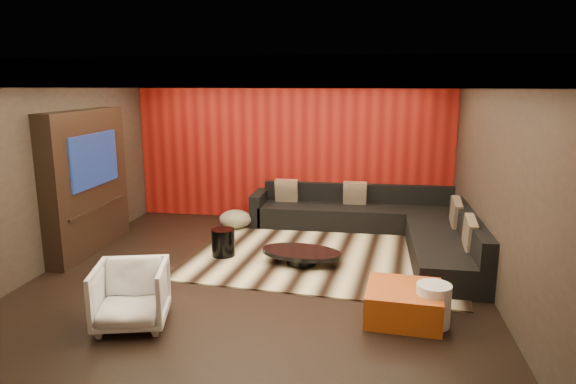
% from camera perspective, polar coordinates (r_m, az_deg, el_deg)
% --- Properties ---
extents(floor, '(6.00, 6.00, 0.02)m').
position_cam_1_polar(floor, '(7.23, -3.14, -9.17)').
color(floor, black).
rests_on(floor, ground).
extents(ceiling, '(6.00, 6.00, 0.02)m').
position_cam_1_polar(ceiling, '(6.73, -3.43, 13.78)').
color(ceiling, silver).
rests_on(ceiling, ground).
extents(wall_back, '(6.00, 0.02, 2.80)m').
position_cam_1_polar(wall_back, '(9.77, 0.50, 5.05)').
color(wall_back, black).
rests_on(wall_back, ground).
extents(wall_left, '(0.02, 6.00, 2.80)m').
position_cam_1_polar(wall_left, '(8.03, -24.77, 2.33)').
color(wall_left, black).
rests_on(wall_left, ground).
extents(wall_right, '(0.02, 6.00, 2.80)m').
position_cam_1_polar(wall_right, '(6.87, 22.09, 1.04)').
color(wall_right, black).
rests_on(wall_right, ground).
extents(red_feature_wall, '(5.98, 0.05, 2.78)m').
position_cam_1_polar(red_feature_wall, '(9.73, 0.46, 5.02)').
color(red_feature_wall, '#6B0C0A').
rests_on(red_feature_wall, ground).
extents(soffit_back, '(6.00, 0.60, 0.22)m').
position_cam_1_polar(soffit_back, '(9.38, 0.22, 12.65)').
color(soffit_back, silver).
rests_on(soffit_back, ground).
extents(soffit_front, '(6.00, 0.60, 0.22)m').
position_cam_1_polar(soffit_front, '(4.13, -11.70, 12.84)').
color(soffit_front, silver).
rests_on(soffit_front, ground).
extents(soffit_left, '(0.60, 4.80, 0.22)m').
position_cam_1_polar(soffit_left, '(7.77, -23.69, 11.71)').
color(soffit_left, silver).
rests_on(soffit_left, ground).
extents(soffit_right, '(0.60, 4.80, 0.22)m').
position_cam_1_polar(soffit_right, '(6.69, 20.35, 12.04)').
color(soffit_right, silver).
rests_on(soffit_right, ground).
extents(cove_back, '(4.80, 0.08, 0.04)m').
position_cam_1_polar(cove_back, '(9.05, -0.12, 12.09)').
color(cove_back, '#FFD899').
rests_on(cove_back, ground).
extents(cove_front, '(4.80, 0.08, 0.04)m').
position_cam_1_polar(cove_front, '(4.45, -10.09, 11.69)').
color(cove_front, '#FFD899').
rests_on(cove_front, ground).
extents(cove_left, '(0.08, 4.80, 0.04)m').
position_cam_1_polar(cove_left, '(7.59, -21.43, 11.22)').
color(cove_left, '#FFD899').
rests_on(cove_left, ground).
extents(cove_right, '(0.08, 4.80, 0.04)m').
position_cam_1_polar(cove_right, '(6.63, 17.36, 11.47)').
color(cove_right, '#FFD899').
rests_on(cove_right, ground).
extents(tv_surround, '(0.30, 2.00, 2.20)m').
position_cam_1_polar(tv_surround, '(8.50, -21.47, 1.04)').
color(tv_surround, black).
rests_on(tv_surround, ground).
extents(tv_screen, '(0.04, 1.30, 0.80)m').
position_cam_1_polar(tv_screen, '(8.36, -20.71, 3.37)').
color(tv_screen, black).
rests_on(tv_screen, ground).
extents(tv_shelf, '(0.04, 1.60, 0.04)m').
position_cam_1_polar(tv_shelf, '(8.50, -20.33, -1.63)').
color(tv_shelf, black).
rests_on(tv_shelf, ground).
extents(rug, '(4.26, 3.36, 0.02)m').
position_cam_1_polar(rug, '(7.91, 4.25, -7.11)').
color(rug, beige).
rests_on(rug, floor).
extents(coffee_table, '(1.36, 1.36, 0.20)m').
position_cam_1_polar(coffee_table, '(7.52, 1.48, -7.23)').
color(coffee_table, black).
rests_on(coffee_table, rug).
extents(drum_stool, '(0.46, 0.46, 0.41)m').
position_cam_1_polar(drum_stool, '(7.88, -7.20, -5.58)').
color(drum_stool, black).
rests_on(drum_stool, rug).
extents(striped_pouf, '(0.74, 0.74, 0.32)m').
position_cam_1_polar(striped_pouf, '(9.33, -5.85, -3.01)').
color(striped_pouf, beige).
rests_on(striped_pouf, rug).
extents(white_side_table, '(0.40, 0.40, 0.47)m').
position_cam_1_polar(white_side_table, '(5.95, 15.83, -11.97)').
color(white_side_table, white).
rests_on(white_side_table, floor).
extents(orange_ottoman, '(0.89, 0.89, 0.37)m').
position_cam_1_polar(orange_ottoman, '(6.04, 12.72, -11.96)').
color(orange_ottoman, '#944213').
rests_on(orange_ottoman, floor).
extents(armchair, '(0.92, 0.93, 0.70)m').
position_cam_1_polar(armchair, '(5.93, -17.05, -10.91)').
color(armchair, silver).
rests_on(armchair, floor).
extents(sectional_sofa, '(3.65, 3.50, 0.75)m').
position_cam_1_polar(sectional_sofa, '(8.77, 10.64, -3.61)').
color(sectional_sofa, black).
rests_on(sectional_sofa, floor).
extents(throw_pillows, '(3.15, 2.69, 0.50)m').
position_cam_1_polar(throw_pillows, '(8.59, 10.48, -1.46)').
color(throw_pillows, tan).
rests_on(throw_pillows, sectional_sofa).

